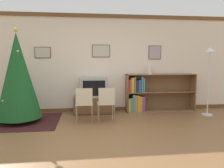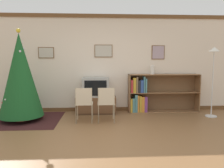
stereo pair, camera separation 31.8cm
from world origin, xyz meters
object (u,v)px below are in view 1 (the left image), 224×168
folding_chair_right (106,102)px  vase (150,70)px  christmas_tree (18,76)px  standing_lamp (209,63)px  tv_console (94,105)px  folding_chair_left (84,103)px  bookshelf (148,94)px  television (94,87)px

folding_chair_right → vase: (1.31, 0.97, 0.71)m
folding_chair_right → christmas_tree: bearing=172.0°
christmas_tree → standing_lamp: christmas_tree is taller
tv_console → folding_chair_left: bearing=-105.9°
christmas_tree → vase: bearing=11.7°
vase → standing_lamp: size_ratio=0.14×
tv_console → folding_chair_left: folding_chair_left is taller
folding_chair_right → tv_console: bearing=105.9°
christmas_tree → folding_chair_right: size_ratio=2.64×
folding_chair_left → christmas_tree: bearing=169.3°
tv_console → folding_chair_right: 0.97m
tv_console → folding_chair_right: folding_chair_right is taller
folding_chair_right → bookshelf: 1.61m
bookshelf → standing_lamp: bearing=-24.1°
folding_chair_left → television: bearing=74.1°
christmas_tree → folding_chair_left: 1.65m
tv_console → bookshelf: bookshelf is taller
television → folding_chair_left: size_ratio=0.86×
christmas_tree → folding_chair_right: (2.02, -0.28, -0.61)m
television → folding_chair_right: (0.26, -0.90, -0.25)m
tv_console → television: size_ratio=1.53×
christmas_tree → folding_chair_right: christmas_tree is taller
christmas_tree → television: size_ratio=3.08×
television → vase: bearing=2.8°
television → folding_chair_right: television is taller
christmas_tree → television: christmas_tree is taller
television → bookshelf: bookshelf is taller
bookshelf → vase: bearing=-12.9°
television → standing_lamp: size_ratio=0.40×
bookshelf → folding_chair_right: bearing=-142.5°
television → vase: vase is taller
bookshelf → standing_lamp: (1.43, -0.64, 0.87)m
television → folding_chair_left: television is taller
christmas_tree → folding_chair_left: size_ratio=2.64×
christmas_tree → television: (1.76, 0.61, -0.37)m
christmas_tree → tv_console: size_ratio=2.01×
christmas_tree → bookshelf: size_ratio=1.10×
tv_console → television: television is taller
christmas_tree → folding_chair_right: bearing=-8.0°
television → folding_chair_left: 0.96m
christmas_tree → vase: 3.40m
tv_console → television: bearing=-90.0°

